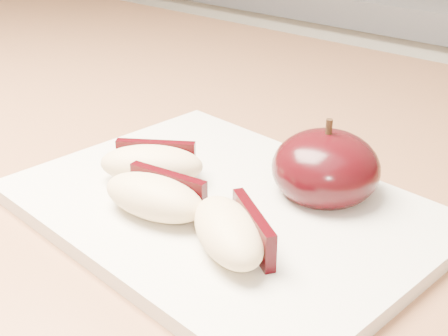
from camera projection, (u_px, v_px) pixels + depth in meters
The scene contains 5 objects.
cutting_board at pixel (224, 209), 0.41m from camera, with size 0.27×0.20×0.01m, color beige.
apple_half at pixel (326, 168), 0.42m from camera, with size 0.09×0.09×0.06m.
apple_wedge_a at pixel (152, 164), 0.43m from camera, with size 0.08×0.07×0.03m.
apple_wedge_b at pixel (156, 196), 0.39m from camera, with size 0.08×0.04×0.03m.
apple_wedge_c at pixel (231, 231), 0.36m from camera, with size 0.08×0.07×0.03m.
Camera 1 is at (0.22, 0.12, 1.12)m, focal length 50.00 mm.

